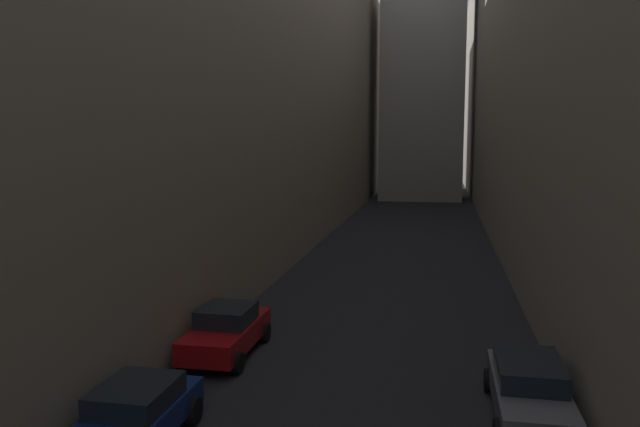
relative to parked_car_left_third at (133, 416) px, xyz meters
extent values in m
plane|color=black|center=(4.40, 28.68, -0.75)|extent=(264.00, 264.00, 0.00)
cube|color=#756B5B|center=(-6.34, 30.68, 10.62)|extent=(10.48, 108.00, 22.75)
cube|color=gray|center=(17.35, 30.68, 11.91)|extent=(14.91, 108.00, 25.32)
cube|color=navy|center=(0.00, -0.05, -0.12)|extent=(1.69, 4.12, 0.60)
cube|color=black|center=(0.00, 0.14, 0.43)|extent=(1.56, 2.00, 0.49)
cylinder|color=black|center=(-0.85, 1.35, -0.42)|extent=(0.22, 0.67, 0.67)
cylinder|color=black|center=(0.85, 1.35, -0.42)|extent=(0.22, 0.67, 0.67)
cube|color=maroon|center=(0.00, 6.07, -0.09)|extent=(1.73, 4.26, 0.69)
cube|color=black|center=(0.00, 6.14, 0.54)|extent=(1.59, 1.82, 0.55)
cylinder|color=black|center=(-0.87, 7.52, -0.43)|extent=(0.22, 0.64, 0.64)
cylinder|color=black|center=(0.87, 7.52, -0.43)|extent=(0.22, 0.64, 0.64)
cylinder|color=black|center=(-0.87, 4.62, -0.43)|extent=(0.22, 0.64, 0.64)
cylinder|color=black|center=(0.87, 4.62, -0.43)|extent=(0.22, 0.64, 0.64)
cube|color=#4C4C51|center=(8.80, 3.19, -0.13)|extent=(1.69, 4.53, 0.62)
cube|color=black|center=(8.80, 3.37, 0.43)|extent=(1.55, 2.35, 0.50)
cylinder|color=black|center=(7.96, 4.73, -0.44)|extent=(0.22, 0.63, 0.63)
cylinder|color=black|center=(9.64, 4.73, -0.44)|extent=(0.22, 0.63, 0.63)
camera|label=1|loc=(6.54, -12.04, 6.12)|focal=34.88mm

